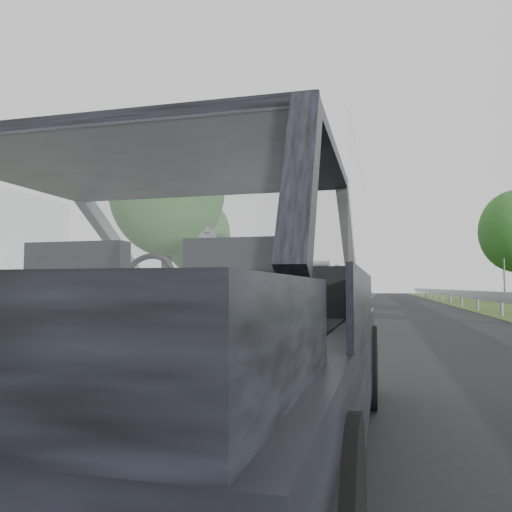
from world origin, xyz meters
The scene contains 11 objects.
ground centered at (0.00, 0.00, 0.00)m, with size 140.00×140.00×0.00m, color black.
subject_car centered at (0.00, 0.00, 0.72)m, with size 1.80×4.00×1.45m, color black.
dashboard centered at (0.00, 0.62, 0.85)m, with size 1.58×0.45×0.30m, color black.
driver_seat centered at (-0.40, -0.29, 0.88)m, with size 0.50×0.72×0.42m, color black.
passenger_seat centered at (0.40, -0.29, 0.88)m, with size 0.50×0.72×0.42m, color black.
steering_wheel centered at (-0.40, 0.33, 0.92)m, with size 0.36×0.36×0.04m, color black.
cat centered at (0.16, 0.58, 1.09)m, with size 0.62×0.19×0.28m, color gray.
other_car centered at (-0.83, 23.87, 0.75)m, with size 1.81×4.59×1.51m, color #9DA2AA.
highway_sign centered at (7.33, 27.08, 1.20)m, with size 0.10×0.96×2.41m, color #0C4514.
tree_5 centered at (-9.79, 21.14, 4.50)m, with size 5.93×5.93×8.99m, color #204F20, non-canonical shape.
tree_6 centered at (-10.22, 26.44, 3.17)m, with size 4.18×4.18×6.33m, color #204F20, non-canonical shape.
Camera 1 is at (0.98, -2.44, 0.88)m, focal length 35.00 mm.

